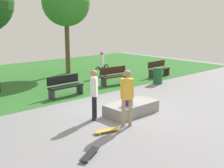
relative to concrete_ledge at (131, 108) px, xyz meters
name	(u,v)px	position (x,y,z in m)	size (l,w,h in m)	color
ground_plane	(119,111)	(-0.13, 0.50, -0.20)	(28.00, 28.00, 0.00)	gray
grass_lawn	(21,78)	(-0.13, 8.68, -0.20)	(26.60, 11.64, 0.01)	#2D6B28
concrete_ledge	(131,108)	(0.00, 0.00, 0.00)	(1.97, 0.94, 0.40)	gray
backpack_on_ledge	(129,101)	(-0.33, -0.17, 0.36)	(0.28, 0.20, 0.32)	#4C1E66
skater_performing_trick	(127,94)	(-0.99, -0.75, 0.86)	(0.38, 0.33, 1.79)	tan
skater_watching	(94,91)	(-1.36, 0.41, 0.78)	(0.37, 0.36, 1.69)	black
skateboard_by_ledge	(107,130)	(-1.80, -0.74, -0.14)	(0.82, 0.39, 0.08)	gold
skateboard_spare	(90,154)	(-3.14, -1.62, -0.14)	(0.80, 0.56, 0.08)	black
park_bench_far_right	(115,75)	(2.76, 3.89, 0.28)	(1.64, 0.63, 0.91)	#331E14
park_bench_near_path	(65,86)	(-0.43, 3.62, 0.28)	(1.61, 0.51, 0.91)	black
park_bench_near_lamppost	(158,68)	(6.18, 3.77, 0.28)	(1.62, 0.56, 0.91)	#331E14
tree_leaning_ash	(66,2)	(2.80, 8.24, 4.10)	(2.89, 2.89, 5.78)	brown
trash_bin	(158,76)	(4.63, 2.56, 0.22)	(0.48, 0.48, 0.84)	#1E592D
cyclist_on_bicycle	(102,66)	(3.61, 5.92, 0.43)	(1.69, 0.80, 1.52)	black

